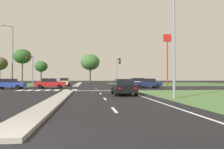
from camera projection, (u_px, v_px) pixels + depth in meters
ground_plane at (73, 88)px, 35.26m from camera, size 200.00×200.00×0.00m
grass_verge_far_right at (173, 84)px, 62.37m from camera, size 35.00×35.00×0.01m
median_island_near at (57, 99)px, 16.38m from camera, size 1.20×22.00×0.14m
median_island_far at (79, 84)px, 60.11m from camera, size 1.20×36.00×0.14m
lane_dash_near at (114, 110)px, 11.33m from camera, size 0.14×2.00×0.01m
lane_dash_second at (105, 99)px, 17.29m from camera, size 0.14×2.00×0.01m
lane_dash_third at (100, 94)px, 23.26m from camera, size 0.14×2.00×0.01m
lane_dash_fourth at (98, 90)px, 29.22m from camera, size 0.14×2.00×0.01m
lane_dash_fifth at (96, 88)px, 35.18m from camera, size 0.14×2.00×0.01m
edge_line_right at (147, 98)px, 18.11m from camera, size 0.14×24.00×0.01m
stop_bar_near at (100, 91)px, 28.71m from camera, size 6.40×0.50×0.01m
crosswalk_bar_near at (20, 90)px, 29.40m from camera, size 0.70×2.80×0.01m
crosswalk_bar_second at (30, 90)px, 29.53m from camera, size 0.70×2.80×0.01m
crosswalk_bar_third at (39, 90)px, 29.65m from camera, size 0.70×2.80×0.01m
crosswalk_bar_fourth at (48, 90)px, 29.78m from camera, size 0.70×2.80×0.01m
crosswalk_bar_fifth at (57, 90)px, 29.90m from camera, size 0.70×2.80×0.01m
crosswalk_bar_sixth at (66, 90)px, 30.02m from camera, size 0.70×2.80×0.01m
crosswalk_bar_seventh at (75, 90)px, 30.15m from camera, size 0.70×2.80×0.01m
car_beige_near at (64, 82)px, 45.13m from camera, size 1.98×4.38×1.59m
car_black_second at (124, 87)px, 21.27m from camera, size 2.00×4.48×1.50m
car_navy_third at (147, 83)px, 35.37m from camera, size 4.39×2.05×1.50m
car_red_fourth at (50, 83)px, 34.78m from camera, size 4.42×1.97×1.53m
car_blue_sixth at (10, 84)px, 33.20m from camera, size 4.29×2.08×1.48m
car_white_seventh at (137, 83)px, 38.48m from camera, size 4.38×1.99×1.58m
traffic_signal_far_left at (31, 65)px, 39.56m from camera, size 0.32×4.27×5.67m
traffic_signal_far_right at (118, 67)px, 41.03m from camera, size 0.32×4.51×5.22m
street_lamp_near at (172, 35)px, 17.74m from camera, size 2.49×1.34×8.78m
street_lamp_second at (11, 54)px, 33.89m from camera, size 1.72×1.26×9.34m
fastfood_pole_sign at (167, 48)px, 50.38m from camera, size 1.80×0.40×11.23m
treeline_near at (0, 64)px, 69.05m from camera, size 4.70×4.70×7.98m
treeline_second at (22, 56)px, 69.12m from camera, size 5.21×5.21×10.37m
treeline_third at (41, 67)px, 68.72m from camera, size 3.78×3.78×6.68m
treeline_fourth at (90, 62)px, 68.16m from camera, size 5.59×5.59×8.70m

